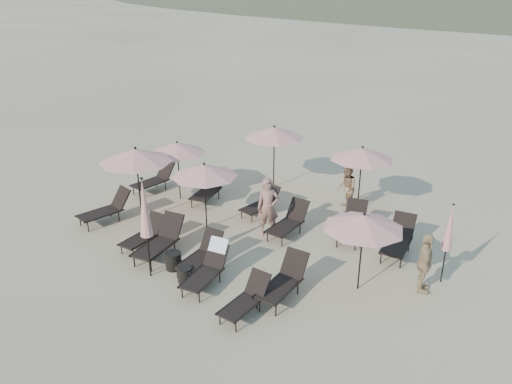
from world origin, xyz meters
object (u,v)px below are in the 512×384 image
Objects in this scene: umbrella_open_5 at (177,148)px; beachgoer_a at (268,207)px; umbrella_closed_1 at (450,228)px; umbrella_closed_0 at (144,209)px; lounger_4 at (246,299)px; beachgoer_b at (346,188)px; lounger_2 at (160,240)px; lounger_7 at (209,188)px; side_table_0 at (174,261)px; lounger_0 at (106,208)px; umbrella_open_4 at (362,154)px; lounger_9 at (289,221)px; umbrella_open_0 at (136,155)px; lounger_12 at (208,267)px; lounger_6 at (155,179)px; umbrella_open_3 at (274,133)px; lounger_8 at (261,203)px; umbrella_open_2 at (364,222)px; lounger_5 at (284,280)px; lounger_11 at (399,239)px; lounger_1 at (144,234)px; umbrella_open_1 at (204,171)px; lounger_3 at (201,254)px; side_table_1 at (185,275)px; beachgoer_c at (425,263)px; lounger_10 at (352,223)px.

beachgoer_a is at bearing -3.88° from umbrella_open_5.
umbrella_closed_0 is at bearing -144.37° from umbrella_closed_1.
beachgoer_b is at bearing 96.43° from lounger_4.
lounger_2 reaches higher than lounger_7.
side_table_0 is 3.41m from beachgoer_a.
umbrella_closed_0 reaches higher than lounger_2.
lounger_0 is 8.64m from umbrella_open_4.
umbrella_closed_1 is (6.89, 3.59, 1.10)m from lounger_2.
lounger_9 is at bearing -49.42° from beachgoer_b.
umbrella_closed_0 reaches higher than umbrella_open_0.
lounger_12 is 1.09× the size of beachgoer_b.
beachgoer_a is at bearing 0.32° from lounger_6.
lounger_6 is 4.83m from umbrella_open_3.
umbrella_open_2 is (4.70, -2.05, 1.51)m from lounger_8.
lounger_5 is at bearing -22.79° from umbrella_open_5.
lounger_11 is 3.20m from beachgoer_b.
umbrella_open_5 is at bearing 112.76° from lounger_1.
lounger_9 is 0.76× the size of umbrella_open_1.
umbrella_open_1 is (-4.11, 1.58, 1.52)m from lounger_5.
lounger_0 is 5.13m from lounger_8.
side_table_0 is (0.23, -4.29, -0.16)m from lounger_8.
umbrella_closed_0 reaches higher than lounger_3.
lounger_1 reaches higher than side_table_1.
lounger_5 is (2.56, 0.28, 0.03)m from lounger_3.
lounger_6 is 1.12× the size of lounger_8.
umbrella_open_1 is at bearing -167.95° from umbrella_closed_1.
lounger_7 is at bearing 16.41° from lounger_6.
beachgoer_c is at bearing 22.59° from lounger_0.
umbrella_closed_0 is at bearing -142.34° from lounger_11.
umbrella_open_4 is (-2.31, 1.99, 1.59)m from lounger_11.
beachgoer_b is (3.49, 6.01, 0.40)m from lounger_1.
side_table_0 is at bearing -25.98° from umbrella_open_0.
umbrella_open_4 is 1.02× the size of umbrella_closed_1.
lounger_8 is 0.92× the size of lounger_9.
beachgoer_b is at bearing 28.37° from beachgoer_c.
umbrella_open_0 is at bearing -84.12° from umbrella_open_5.
lounger_12 is (-1.89, -0.73, 0.03)m from lounger_5.
beachgoer_c reaches higher than lounger_12.
umbrella_open_0 is 4.04m from side_table_0.
umbrella_open_4 reaches higher than side_table_1.
umbrella_open_1 is (2.19, 0.83, -0.26)m from umbrella_open_0.
lounger_6 is 0.77× the size of umbrella_closed_1.
lounger_12 reaches higher than lounger_4.
lounger_0 is 0.78× the size of umbrella_open_4.
lounger_4 is at bearing -6.80° from side_table_0.
lounger_10 is 0.73× the size of umbrella_open_0.
umbrella_closed_1 is (9.43, 0.35, -0.35)m from umbrella_open_5.
umbrella_open_1 is at bearing -25.73° from umbrella_open_5.
lounger_10 is 1.53m from lounger_11.
lounger_2 is 0.84× the size of umbrella_closed_1.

